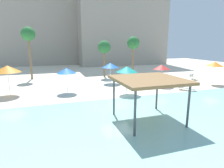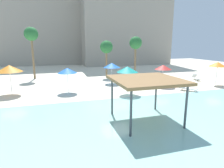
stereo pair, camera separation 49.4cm
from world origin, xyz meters
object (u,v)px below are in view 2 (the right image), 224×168
Objects in this scene: palm_tree_3 at (136,44)px; palm_tree_0 at (106,48)px; beach_umbrella_red_2 at (163,67)px; lounge_chair_2 at (187,88)px; lounge_chair_0 at (196,78)px; shade_pavilion at (146,81)px; beach_umbrella_orange_4 at (9,69)px; palm_tree_2 at (31,36)px; beach_umbrella_blue_0 at (112,65)px; beach_umbrella_teal_1 at (127,69)px; beach_umbrella_orange_3 at (218,64)px; beach_umbrella_blue_5 at (67,70)px.

palm_tree_0 is at bearing 169.64° from palm_tree_3.
beach_umbrella_red_2 is 1.32× the size of lounge_chair_2.
lounge_chair_0 is at bearing 99.05° from lounge_chair_2.
palm_tree_3 is (4.36, -0.80, 0.58)m from palm_tree_0.
palm_tree_0 reaches higher than shade_pavilion.
beach_umbrella_orange_4 is at bearing 176.26° from beach_umbrella_red_2.
beach_umbrella_orange_4 is at bearing -68.38° from lounge_chair_0.
palm_tree_3 reaches higher than palm_tree_0.
palm_tree_0 is (-6.05, 10.96, 4.06)m from lounge_chair_2.
palm_tree_2 is at bearing -89.74° from lounge_chair_0.
beach_umbrella_teal_1 is (-0.01, -5.45, 0.19)m from beach_umbrella_blue_0.
beach_umbrella_orange_4 reaches higher than beach_umbrella_orange_3.
palm_tree_0 reaches higher than beach_umbrella_orange_4.
beach_umbrella_orange_3 is at bearing 21.19° from lounge_chair_0.
beach_umbrella_orange_4 is at bearing 164.20° from beach_umbrella_teal_1.
beach_umbrella_teal_1 is at bearing -22.19° from beach_umbrella_blue_5.
lounge_chair_2 is (8.05, 6.12, -2.34)m from shade_pavilion.
beach_umbrella_red_2 is 0.90× the size of beach_umbrella_orange_3.
beach_umbrella_orange_4 reaches higher than beach_umbrella_blue_0.
lounge_chair_2 is at bearing -43.25° from beach_umbrella_blue_0.
lounge_chair_0 is (6.57, 1.99, -1.92)m from beach_umbrella_red_2.
beach_umbrella_orange_4 is 1.48× the size of lounge_chair_0.
beach_umbrella_teal_1 is at bearing -176.48° from beach_umbrella_orange_3.
beach_umbrella_blue_5 is 13.06m from palm_tree_3.
beach_umbrella_red_2 is 0.35× the size of palm_tree_2.
palm_tree_2 reaches higher than palm_tree_3.
beach_umbrella_orange_4 is 1.53× the size of lounge_chair_2.
palm_tree_3 is at bearing -10.36° from palm_tree_0.
shade_pavilion is 1.61× the size of beach_umbrella_blue_0.
beach_umbrella_orange_4 is 0.40× the size of palm_tree_2.
beach_umbrella_orange_4 reaches higher than shade_pavilion.
beach_umbrella_teal_1 is 0.51× the size of palm_tree_0.
palm_tree_2 is (-21.78, 7.56, 5.76)m from lounge_chair_0.
palm_tree_0 reaches higher than beach_umbrella_blue_5.
beach_umbrella_teal_1 is 0.38× the size of palm_tree_2.
palm_tree_0 is 0.75× the size of palm_tree_2.
shade_pavilion is at bearing -101.52° from beach_umbrella_teal_1.
beach_umbrella_red_2 is at bearing -59.38° from palm_tree_0.
beach_umbrella_blue_0 is at bearing 89.85° from beach_umbrella_teal_1.
beach_umbrella_orange_4 reaches higher than lounge_chair_2.
beach_umbrella_blue_0 is 0.36× the size of palm_tree_2.
beach_umbrella_red_2 is 3.69m from lounge_chair_2.
palm_tree_3 is (-7.10, 8.64, 2.43)m from beach_umbrella_orange_3.
palm_tree_3 reaches higher than lounge_chair_2.
palm_tree_0 is at bearing 140.53° from beach_umbrella_orange_3.
shade_pavilion is 17.45m from lounge_chair_0.
palm_tree_0 reaches higher than lounge_chair_0.
palm_tree_0 is (0.59, 10.18, 1.90)m from beach_umbrella_teal_1.
palm_tree_0 is (0.58, 4.73, 2.09)m from beach_umbrella_blue_0.
beach_umbrella_red_2 is at bearing -1.23° from beach_umbrella_blue_5.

